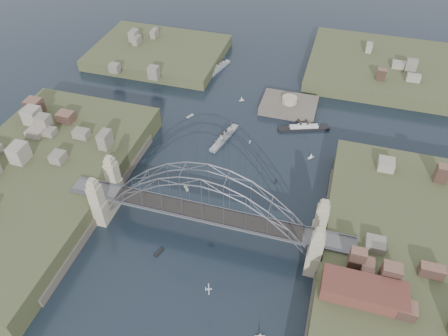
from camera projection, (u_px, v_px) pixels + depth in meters
ground at (207, 232)px, 127.96m from camera, size 500.00×500.00×0.00m
bridge at (206, 204)px, 119.62m from camera, size 84.00×13.80×24.60m
shore_west at (37, 189)px, 138.51m from camera, size 50.50×90.00×12.00m
shore_east at (411, 275)px, 114.74m from camera, size 50.50×90.00×12.00m
headland_nw at (159, 56)px, 206.12m from camera, size 60.00×45.00×9.00m
headland_ne at (387, 72)px, 194.77m from camera, size 70.00×55.00×9.50m
fort_island at (288, 109)px, 175.14m from camera, size 22.00×16.00×9.40m
wharf_shed at (364, 291)px, 102.18m from camera, size 20.00×8.00×4.00m
naval_cruiser_near at (224, 138)px, 159.75m from camera, size 6.39×17.71×5.29m
naval_cruiser_far at (220, 67)px, 197.64m from camera, size 6.13×15.25×5.15m
ocean_liner at (304, 128)px, 164.10m from camera, size 19.31×9.18×4.80m
aeroplane at (208, 289)px, 104.32m from camera, size 1.73×2.98×0.45m
small_boat_a at (186, 187)px, 140.62m from camera, size 2.46×2.72×2.38m
small_boat_b at (276, 181)px, 143.75m from camera, size 0.62×1.60×0.45m
small_boat_c at (159, 252)px, 122.37m from camera, size 2.11×3.38×0.45m
small_boat_d at (311, 156)px, 151.90m from camera, size 2.30×2.39×2.38m
small_boat_e at (190, 116)px, 170.75m from camera, size 2.53×3.53×0.45m
small_boat_f at (250, 142)px, 158.93m from camera, size 0.63×1.58×0.45m
small_boat_g at (260, 336)px, 103.54m from camera, size 2.70×1.60×2.38m
small_boat_h at (242, 99)px, 178.39m from camera, size 2.14×1.62×2.38m
small_boat_i at (325, 207)px, 134.17m from camera, size 2.22×1.60×2.38m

